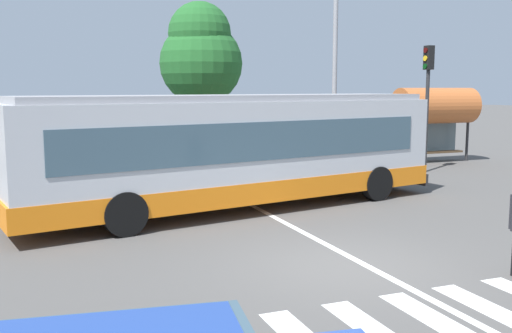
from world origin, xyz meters
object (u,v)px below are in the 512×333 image
city_transit_bus (237,150)px  parked_car_teal (162,145)px  parked_car_black (101,147)px  twin_arm_street_lamp (335,39)px  parked_car_red (220,143)px  bus_stop_shelter (435,107)px  parked_car_silver (33,150)px  background_tree_right (201,55)px  traffic_light_far_corner (428,88)px

city_transit_bus → parked_car_teal: (0.20, 10.43, -0.82)m
parked_car_black → twin_arm_street_lamp: twin_arm_street_lamp is taller
parked_car_red → bus_stop_shelter: size_ratio=1.22×
parked_car_silver → bus_stop_shelter: bearing=-14.0°
parked_car_silver → twin_arm_street_lamp: size_ratio=0.54×
city_transit_bus → parked_car_red: 10.62m
city_transit_bus → parked_car_teal: size_ratio=2.67×
background_tree_right → parked_car_red: bearing=-97.0°
parked_car_black → bus_stop_shelter: 14.45m
twin_arm_street_lamp → bus_stop_shelter: bearing=-17.1°
parked_car_teal → twin_arm_street_lamp: (6.83, -3.04, 4.53)m
parked_car_black → background_tree_right: bearing=40.0°
bus_stop_shelter → traffic_light_far_corner: bearing=-134.3°
twin_arm_street_lamp → parked_car_red: bearing=146.3°
parked_car_black → parked_car_silver: bearing=-173.6°
background_tree_right → parked_car_black: bearing=-140.0°
city_transit_bus → twin_arm_street_lamp: size_ratio=1.45×
city_transit_bus → parked_car_teal: bearing=88.9°
twin_arm_street_lamp → background_tree_right: 8.73m
city_transit_bus → parked_car_black: (-2.39, 10.45, -0.82)m
parked_car_silver → parked_car_red: (7.87, 0.07, 0.00)m
parked_car_silver → twin_arm_street_lamp: (12.11, -2.76, 4.53)m
parked_car_teal → background_tree_right: (3.22, 4.91, 4.22)m
traffic_light_far_corner → twin_arm_street_lamp: twin_arm_street_lamp is taller
city_transit_bus → background_tree_right: 16.08m
city_transit_bus → traffic_light_far_corner: size_ratio=2.55×
parked_car_silver → parked_car_black: same height
parked_car_black → background_tree_right: background_tree_right is taller
parked_car_silver → twin_arm_street_lamp: bearing=-12.8°
parked_car_black → twin_arm_street_lamp: size_ratio=0.54×
parked_car_teal → twin_arm_street_lamp: 8.74m
parked_car_teal → city_transit_bus: bearing=-91.1°
parked_car_teal → bus_stop_shelter: (11.08, -4.36, 1.65)m
bus_stop_shelter → twin_arm_street_lamp: (-4.25, 1.31, 2.88)m
city_transit_bus → traffic_light_far_corner: bearing=22.8°
parked_car_silver → twin_arm_street_lamp: twin_arm_street_lamp is taller
twin_arm_street_lamp → parked_car_black: bearing=162.0°
parked_car_teal → twin_arm_street_lamp: twin_arm_street_lamp is taller
twin_arm_street_lamp → background_tree_right: twin_arm_street_lamp is taller
parked_car_red → background_tree_right: bearing=83.0°
parked_car_silver → traffic_light_far_corner: size_ratio=0.94×
parked_car_teal → parked_car_black: bearing=179.6°
parked_car_teal → traffic_light_far_corner: 11.34m
parked_car_black → background_tree_right: 8.69m
traffic_light_far_corner → background_tree_right: 12.95m
city_transit_bus → background_tree_right: size_ratio=1.60×
parked_car_silver → city_transit_bus: bearing=-63.4°
parked_car_teal → bus_stop_shelter: bus_stop_shelter is taller
parked_car_teal → bus_stop_shelter: bearing=-21.5°
parked_car_black → traffic_light_far_corner: 13.47m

